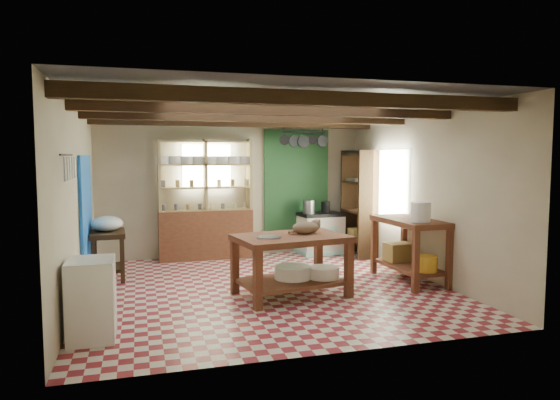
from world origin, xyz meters
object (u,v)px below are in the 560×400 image
object	(u,v)px
white_cabinet	(91,299)
cat	(306,228)
right_counter	(409,250)
prep_table	(108,255)
work_table	(291,266)
stove	(321,233)

from	to	relation	value
white_cabinet	cat	size ratio (longest dim) A/B	2.23
cat	white_cabinet	bearing A→B (deg)	-177.59
white_cabinet	right_counter	bearing A→B (deg)	16.06
prep_table	white_cabinet	xyz separation A→B (m)	(-0.02, -2.62, 0.04)
work_table	prep_table	size ratio (longest dim) A/B	1.95
stove	prep_table	distance (m)	3.96
prep_table	white_cabinet	size ratio (longest dim) A/B	0.90
work_table	white_cabinet	bearing A→B (deg)	-167.49
stove	white_cabinet	size ratio (longest dim) A/B	0.98
white_cabinet	stove	bearing A→B (deg)	43.37
white_cabinet	cat	bearing A→B (deg)	21.97
stove	white_cabinet	xyz separation A→B (m)	(-3.86, -3.60, 0.02)
stove	cat	size ratio (longest dim) A/B	2.19
stove	work_table	bearing A→B (deg)	-122.57
work_table	stove	distance (m)	2.97
stove	cat	world-z (taller)	cat
stove	right_counter	distance (m)	2.42
stove	right_counter	xyz separation A→B (m)	(0.54, -2.36, 0.08)
prep_table	white_cabinet	distance (m)	2.62
work_table	cat	xyz separation A→B (m)	(0.24, 0.09, 0.50)
right_counter	work_table	bearing A→B (deg)	-173.79
work_table	white_cabinet	distance (m)	2.64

